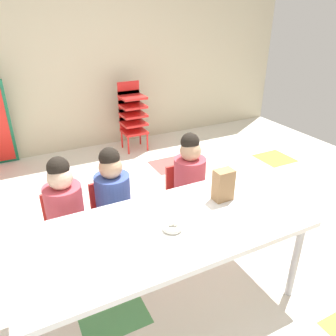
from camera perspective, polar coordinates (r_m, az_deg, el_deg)
The scene contains 10 objects.
ground_plane at distance 2.79m, azimuth -3.83°, elevation -14.21°, with size 6.67×4.95×0.02m.
back_wall at distance 4.55m, azimuth -17.57°, elevation 19.03°, with size 6.67×0.10×2.63m, color beige.
craft_table at distance 2.01m, azimuth -0.49°, elevation -11.41°, with size 1.75×0.77×0.62m.
seated_child_near_camera at distance 2.40m, azimuth -17.69°, elevation -6.29°, with size 0.33×0.33×0.92m.
seated_child_middle_seat at distance 2.46m, azimuth -9.69°, elevation -4.51°, with size 0.34×0.34×0.92m.
seated_child_far_right at distance 2.69m, azimuth 3.72°, elevation -1.32°, with size 0.32×0.32×0.92m.
kid_chair_red_stack at distance 4.51m, azimuth -6.30°, elevation 9.60°, with size 0.32×0.30×0.92m.
paper_bag_brown at distance 2.22m, azimuth 9.65°, elevation -2.94°, with size 0.13×0.09×0.22m, color #9E754C.
paper_plate_near_edge at distance 1.95m, azimuth 0.79°, elevation -10.81°, with size 0.18×0.18×0.01m, color white.
donut_powdered_on_plate at distance 1.93m, azimuth 0.79°, elevation -10.28°, with size 0.12×0.12×0.04m, color white.
Camera 1 is at (-0.80, -1.97, 1.80)m, focal length 34.81 mm.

